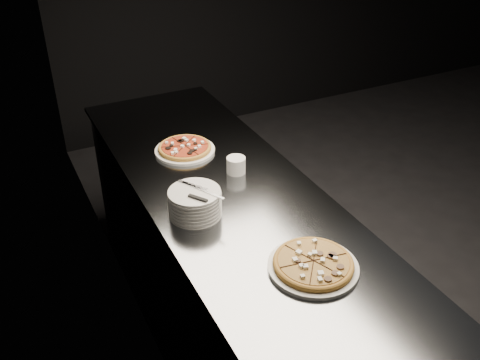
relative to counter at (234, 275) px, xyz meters
name	(u,v)px	position (x,y,z in m)	size (l,w,h in m)	color
wall_left	(140,109)	(-0.37, 0.00, 0.94)	(0.02, 5.00, 2.80)	black
counter	(234,275)	(0.00, 0.00, 0.00)	(0.74, 2.44, 0.92)	slate
pizza_mushroom	(313,264)	(0.04, -0.56, 0.48)	(0.33, 0.33, 0.04)	white
pizza_tomato	(185,148)	(-0.04, 0.46, 0.48)	(0.33, 0.33, 0.03)	white
plate_stack	(195,203)	(-0.20, -0.06, 0.52)	(0.21, 0.21, 0.11)	white
cutlery	(198,192)	(-0.19, -0.07, 0.57)	(0.11, 0.22, 0.01)	#BABCC1
ramekin	(236,165)	(0.10, 0.17, 0.50)	(0.09, 0.09, 0.08)	silver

